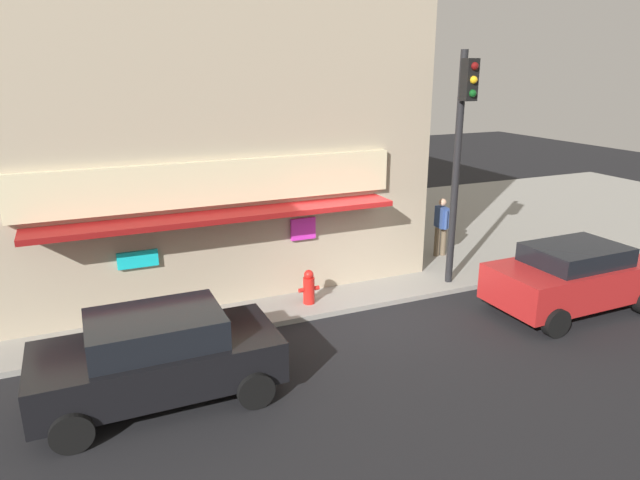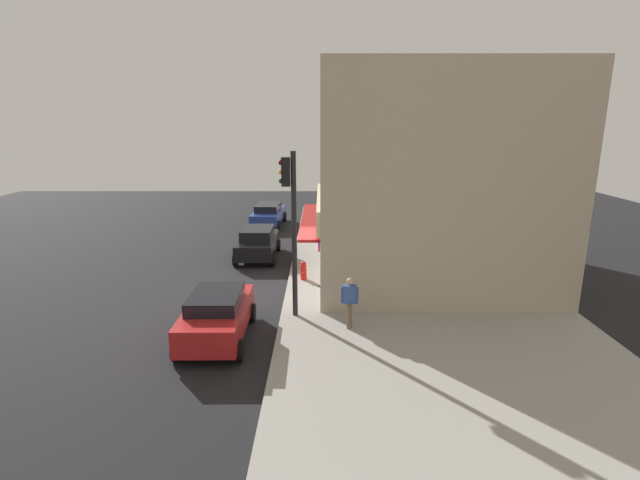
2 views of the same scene
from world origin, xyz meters
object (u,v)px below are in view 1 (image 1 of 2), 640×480
object	(u,v)px
fire_hydrant	(309,287)
parked_car_red	(573,276)
traffic_light	(461,141)
potted_plant_by_doorway	(273,257)
trash_can	(68,301)
pedestrian	(441,224)
potted_plant_by_window	(335,249)
parked_car_black	(158,356)

from	to	relation	value
fire_hydrant	parked_car_red	xyz separation A→B (m)	(5.57, -2.55, 0.31)
traffic_light	parked_car_red	world-z (taller)	traffic_light
fire_hydrant	potted_plant_by_doorway	xyz separation A→B (m)	(-0.21, 1.98, 0.16)
traffic_light	trash_can	bearing A→B (deg)	170.15
pedestrian	parked_car_red	world-z (taller)	pedestrian
traffic_light	potted_plant_by_doorway	bearing A→B (deg)	151.40
traffic_light	potted_plant_by_doorway	xyz separation A→B (m)	(-4.09, 2.23, -3.09)
potted_plant_by_doorway	potted_plant_by_window	distance (m)	2.01
traffic_light	potted_plant_by_window	distance (m)	4.64
fire_hydrant	potted_plant_by_window	xyz separation A→B (m)	(1.77, 2.32, 0.02)
potted_plant_by_window	trash_can	bearing A→B (deg)	-171.82
potted_plant_by_window	parked_car_red	bearing A→B (deg)	-52.04
pedestrian	traffic_light	bearing A→B (deg)	-117.73
parked_car_black	traffic_light	bearing A→B (deg)	16.22
fire_hydrant	parked_car_black	bearing A→B (deg)	-146.83
traffic_light	potted_plant_by_doorway	size ratio (longest dim) A/B	5.75
traffic_light	fire_hydrant	xyz separation A→B (m)	(-3.88, 0.25, -3.25)
potted_plant_by_window	parked_car_black	xyz separation A→B (m)	(-5.57, -4.80, 0.27)
parked_car_black	parked_car_red	distance (m)	9.37
traffic_light	parked_car_red	size ratio (longest dim) A/B	1.44
trash_can	traffic_light	bearing A→B (deg)	-9.85
fire_hydrant	traffic_light	bearing A→B (deg)	-3.71
pedestrian	trash_can	bearing A→B (deg)	-177.84
potted_plant_by_doorway	pedestrian	bearing A→B (deg)	-3.09
trash_can	pedestrian	size ratio (longest dim) A/B	0.49
trash_can	parked_car_red	bearing A→B (deg)	-19.81
traffic_light	potted_plant_by_window	world-z (taller)	traffic_light
fire_hydrant	parked_car_red	distance (m)	6.13
pedestrian	parked_car_black	bearing A→B (deg)	-154.32
potted_plant_by_doorway	potted_plant_by_window	size ratio (longest dim) A/B	1.28
potted_plant_by_doorway	parked_car_black	bearing A→B (deg)	-128.85
potted_plant_by_doorway	potted_plant_by_window	world-z (taller)	potted_plant_by_doorway
traffic_light	pedestrian	distance (m)	3.48
potted_plant_by_doorway	parked_car_black	size ratio (longest dim) A/B	0.25
potted_plant_by_window	parked_car_red	size ratio (longest dim) A/B	0.20
fire_hydrant	pedestrian	bearing A→B (deg)	19.12
pedestrian	fire_hydrant	bearing A→B (deg)	-160.88
potted_plant_by_doorway	potted_plant_by_window	bearing A→B (deg)	9.89
trash_can	parked_car_red	distance (m)	11.43
potted_plant_by_window	pedestrian	bearing A→B (deg)	-11.17
trash_can	pedestrian	bearing A→B (deg)	2.16
traffic_light	parked_car_black	world-z (taller)	traffic_light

